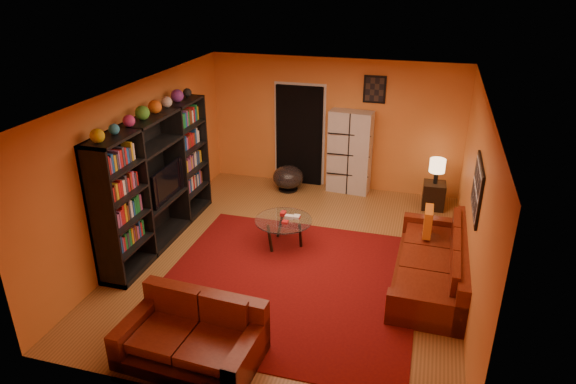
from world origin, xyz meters
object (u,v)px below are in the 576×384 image
(tv, at_px, (163,182))
(storage_cabinet, at_px, (350,152))
(sofa, at_px, (438,264))
(loveseat, at_px, (194,335))
(bowl_chair, at_px, (288,178))
(entertainment_unit, at_px, (157,180))
(table_lamp, at_px, (437,166))
(side_table, at_px, (434,196))
(coffee_table, at_px, (283,222))

(tv, distance_m, storage_cabinet, 3.76)
(tv, relative_size, storage_cabinet, 0.58)
(storage_cabinet, bearing_deg, sofa, -53.16)
(loveseat, height_order, bowl_chair, loveseat)
(entertainment_unit, relative_size, sofa, 1.22)
(tv, distance_m, table_lamp, 4.87)
(sofa, bearing_deg, table_lamp, 93.76)
(tv, xyz_separation_m, table_lamp, (4.26, 2.36, -0.16))
(loveseat, xyz_separation_m, bowl_chair, (-0.25, 4.91, -0.01))
(tv, bearing_deg, table_lamp, -61.01)
(side_table, bearing_deg, table_lamp, 180.00)
(sofa, bearing_deg, tv, 179.29)
(storage_cabinet, distance_m, side_table, 1.80)
(sofa, relative_size, storage_cabinet, 1.49)
(sofa, height_order, bowl_chair, sofa)
(sofa, bearing_deg, storage_cabinet, 123.04)
(coffee_table, xyz_separation_m, storage_cabinet, (0.64, 2.48, 0.41))
(tv, bearing_deg, entertainment_unit, 148.95)
(bowl_chair, bearing_deg, loveseat, -87.05)
(entertainment_unit, height_order, side_table, entertainment_unit)
(coffee_table, relative_size, storage_cabinet, 0.56)
(storage_cabinet, xyz_separation_m, bowl_chair, (-1.17, -0.30, -0.55))
(table_lamp, bearing_deg, side_table, 0.00)
(coffee_table, height_order, table_lamp, table_lamp)
(coffee_table, xyz_separation_m, bowl_chair, (-0.54, 2.18, -0.15))
(entertainment_unit, bearing_deg, table_lamp, 29.55)
(coffee_table, bearing_deg, table_lamp, 42.65)
(entertainment_unit, xyz_separation_m, storage_cabinet, (2.64, 2.80, -0.23))
(entertainment_unit, distance_m, sofa, 4.48)
(entertainment_unit, height_order, coffee_table, entertainment_unit)
(storage_cabinet, bearing_deg, bowl_chair, -160.53)
(coffee_table, bearing_deg, storage_cabinet, 75.60)
(entertainment_unit, xyz_separation_m, bowl_chair, (1.47, 2.50, -0.78))
(sofa, bearing_deg, coffee_table, 172.08)
(tv, height_order, side_table, tv)
(entertainment_unit, distance_m, tv, 0.11)
(sofa, bearing_deg, entertainment_unit, -179.61)
(loveseat, relative_size, coffee_table, 1.79)
(sofa, distance_m, storage_cabinet, 3.42)
(table_lamp, bearing_deg, sofa, -87.57)
(loveseat, height_order, coffee_table, loveseat)
(side_table, bearing_deg, coffee_table, -137.35)
(coffee_table, bearing_deg, tv, -173.09)
(sofa, bearing_deg, bowl_chair, 140.23)
(tv, distance_m, coffee_table, 2.05)
(coffee_table, relative_size, side_table, 1.84)
(sofa, height_order, coffee_table, sofa)
(tv, height_order, storage_cabinet, storage_cabinet)
(sofa, relative_size, bowl_chair, 3.97)
(tv, bearing_deg, storage_cabinet, -43.66)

